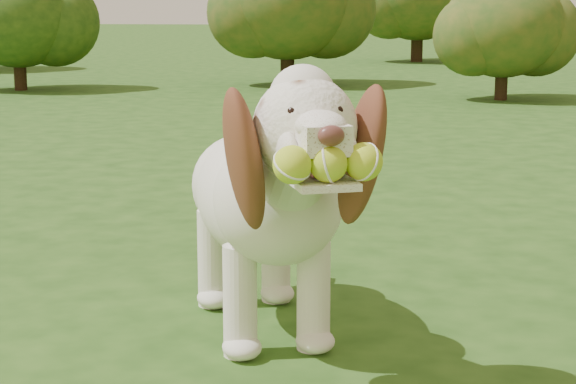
# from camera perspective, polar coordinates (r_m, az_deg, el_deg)

# --- Properties ---
(ground) EXTENTS (80.00, 80.00, 0.00)m
(ground) POSITION_cam_1_polar(r_m,az_deg,el_deg) (3.32, -4.89, -7.19)
(ground) COLOR #204313
(ground) RESTS_ON ground
(dog) EXTENTS (0.80, 1.33, 0.89)m
(dog) POSITION_cam_1_polar(r_m,az_deg,el_deg) (2.97, -1.28, 0.08)
(dog) COLOR white
(dog) RESTS_ON ground
(shrub_a) EXTENTS (1.44, 1.44, 1.49)m
(shrub_a) POSITION_cam_1_polar(r_m,az_deg,el_deg) (11.94, -15.76, 10.03)
(shrub_a) COLOR #382314
(shrub_a) RESTS_ON ground
(shrub_b) EXTENTS (1.70, 1.70, 1.76)m
(shrub_b) POSITION_cam_1_polar(r_m,az_deg,el_deg) (12.20, -0.04, 11.21)
(shrub_b) COLOR #382314
(shrub_b) RESTS_ON ground
(shrub_c) EXTENTS (1.29, 1.29, 1.34)m
(shrub_c) POSITION_cam_1_polar(r_m,az_deg,el_deg) (10.60, 12.66, 9.58)
(shrub_c) COLOR #382314
(shrub_c) RESTS_ON ground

